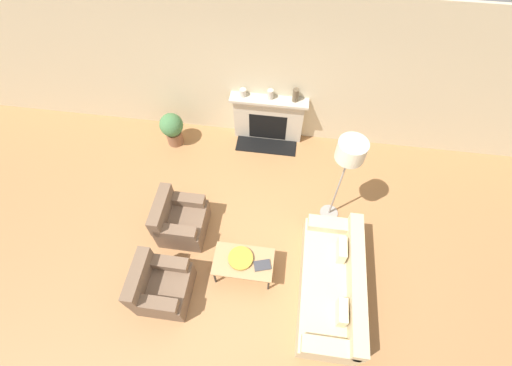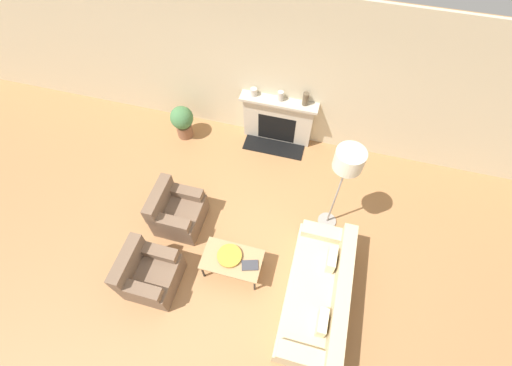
# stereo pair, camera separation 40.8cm
# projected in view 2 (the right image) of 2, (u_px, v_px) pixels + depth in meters

# --- Properties ---
(ground_plane) EXTENTS (18.00, 18.00, 0.00)m
(ground_plane) POSITION_uv_depth(u_px,v_px,m) (233.00, 272.00, 5.44)
(ground_plane) COLOR #A87547
(wall_back) EXTENTS (18.00, 0.06, 2.90)m
(wall_back) POSITION_uv_depth(u_px,v_px,m) (281.00, 75.00, 5.91)
(wall_back) COLOR beige
(wall_back) RESTS_ON ground_plane
(fireplace) EXTENTS (1.45, 0.59, 1.01)m
(fireplace) POSITION_uv_depth(u_px,v_px,m) (278.00, 121.00, 6.62)
(fireplace) COLOR beige
(fireplace) RESTS_ON ground_plane
(couch) EXTENTS (0.84, 1.99, 0.74)m
(couch) POSITION_uv_depth(u_px,v_px,m) (319.00, 294.00, 4.96)
(couch) COLOR #CCB78E
(couch) RESTS_ON ground_plane
(armchair_near) EXTENTS (0.74, 0.77, 0.81)m
(armchair_near) POSITION_uv_depth(u_px,v_px,m) (149.00, 274.00, 5.10)
(armchair_near) COLOR brown
(armchair_near) RESTS_ON ground_plane
(armchair_far) EXTENTS (0.74, 0.77, 0.81)m
(armchair_far) POSITION_uv_depth(u_px,v_px,m) (177.00, 212.00, 5.69)
(armchair_far) COLOR brown
(armchair_far) RESTS_ON ground_plane
(coffee_table) EXTENTS (0.90, 0.53, 0.43)m
(coffee_table) POSITION_uv_depth(u_px,v_px,m) (232.00, 260.00, 5.14)
(coffee_table) COLOR tan
(coffee_table) RESTS_ON ground_plane
(bowl) EXTENTS (0.37, 0.37, 0.05)m
(bowl) POSITION_uv_depth(u_px,v_px,m) (229.00, 256.00, 5.11)
(bowl) COLOR #BC8E2D
(bowl) RESTS_ON coffee_table
(book) EXTENTS (0.28, 0.22, 0.02)m
(book) POSITION_uv_depth(u_px,v_px,m) (250.00, 265.00, 5.05)
(book) COLOR #38383D
(book) RESTS_ON coffee_table
(floor_lamp) EXTENTS (0.41, 0.41, 1.89)m
(floor_lamp) POSITION_uv_depth(u_px,v_px,m) (347.00, 165.00, 4.60)
(floor_lamp) COLOR gray
(floor_lamp) RESTS_ON ground_plane
(mantel_vase_left) EXTENTS (0.12, 0.12, 0.15)m
(mantel_vase_left) POSITION_uv_depth(u_px,v_px,m) (254.00, 92.00, 6.21)
(mantel_vase_left) COLOR beige
(mantel_vase_left) RESTS_ON fireplace
(mantel_vase_center_left) EXTENTS (0.11, 0.11, 0.18)m
(mantel_vase_center_left) POSITION_uv_depth(u_px,v_px,m) (281.00, 96.00, 6.12)
(mantel_vase_center_left) COLOR beige
(mantel_vase_center_left) RESTS_ON fireplace
(mantel_vase_center_right) EXTENTS (0.11, 0.11, 0.25)m
(mantel_vase_center_right) POSITION_uv_depth(u_px,v_px,m) (306.00, 99.00, 6.03)
(mantel_vase_center_right) COLOR brown
(mantel_vase_center_right) RESTS_ON fireplace
(potted_plant) EXTENTS (0.45, 0.45, 0.72)m
(potted_plant) POSITION_uv_depth(u_px,v_px,m) (182.00, 121.00, 6.73)
(potted_plant) COLOR brown
(potted_plant) RESTS_ON ground_plane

